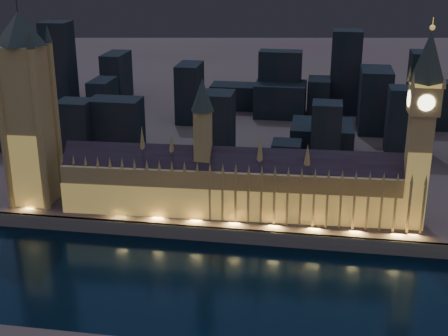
# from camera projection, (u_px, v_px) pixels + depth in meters

# --- Properties ---
(ground_plane) EXTENTS (2000.00, 2000.00, 0.00)m
(ground_plane) POSITION_uv_depth(u_px,v_px,m) (196.00, 278.00, 305.41)
(ground_plane) COLOR black
(ground_plane) RESTS_ON ground
(north_bank) EXTENTS (2000.00, 960.00, 8.00)m
(north_bank) POSITION_uv_depth(u_px,v_px,m) (279.00, 68.00, 785.87)
(north_bank) COLOR #493337
(north_bank) RESTS_ON ground
(embankment_wall) EXTENTS (2000.00, 2.50, 8.00)m
(embankment_wall) POSITION_uv_depth(u_px,v_px,m) (211.00, 234.00, 342.02)
(embankment_wall) COLOR #574F51
(embankment_wall) RESTS_ON ground
(palace_of_westminster) EXTENTS (202.00, 28.74, 78.00)m
(palace_of_westminster) POSITION_uv_depth(u_px,v_px,m) (237.00, 184.00, 351.86)
(palace_of_westminster) COLOR #9E7E49
(palace_of_westminster) RESTS_ON north_bank
(victoria_tower) EXTENTS (31.68, 31.68, 123.34)m
(victoria_tower) POSITION_uv_depth(u_px,v_px,m) (27.00, 101.00, 355.54)
(victoria_tower) COLOR #9E7E49
(victoria_tower) RESTS_ON north_bank
(elizabeth_tower) EXTENTS (18.00, 18.00, 112.33)m
(elizabeth_tower) POSITION_uv_depth(u_px,v_px,m) (423.00, 115.00, 322.14)
(elizabeth_tower) COLOR #9E7E49
(elizabeth_tower) RESTS_ON north_bank
(city_backdrop) EXTENTS (481.40, 215.63, 75.86)m
(city_backdrop) POSITION_uv_depth(u_px,v_px,m) (298.00, 99.00, 518.35)
(city_backdrop) COLOR black
(city_backdrop) RESTS_ON north_bank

